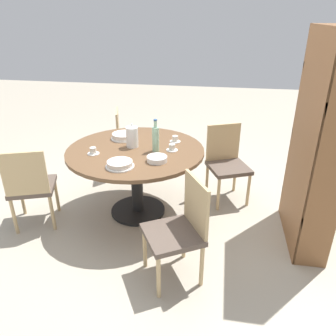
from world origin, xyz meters
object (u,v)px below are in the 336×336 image
object	(u,v)px
chair_a	(129,140)
cup_b	(175,139)
chair_c	(180,228)
water_bottle	(156,138)
cake_main	(124,136)
chair_b	(31,185)
cup_c	(93,151)
coffee_pot	(132,136)
chair_d	(227,162)
bookshelf	(314,152)
cake_second	(120,164)
cup_a	(172,148)

from	to	relation	value
chair_a	cup_b	xyz separation A→B (m)	(0.72, 0.73, 0.31)
chair_c	water_bottle	world-z (taller)	water_bottle
water_bottle	cake_main	distance (m)	0.52
chair_b	water_bottle	world-z (taller)	water_bottle
water_bottle	cup_c	size ratio (longest dim) A/B	2.83
coffee_pot	chair_b	bearing A→B (deg)	-62.59
chair_a	water_bottle	world-z (taller)	water_bottle
coffee_pot	cup_b	bearing A→B (deg)	116.90
chair_d	water_bottle	distance (m)	0.97
bookshelf	cup_c	size ratio (longest dim) A/B	16.60
chair_d	cake_main	bearing A→B (deg)	166.81
chair_b	chair_c	bearing A→B (deg)	143.42
coffee_pot	water_bottle	world-z (taller)	water_bottle
cake_main	chair_a	bearing A→B (deg)	-167.24
bookshelf	water_bottle	size ratio (longest dim) A/B	5.87
chair_d	coffee_pot	size ratio (longest dim) A/B	3.51
chair_b	cake_main	size ratio (longest dim) A/B	3.11
chair_c	water_bottle	distance (m)	1.02
cake_second	cup_b	size ratio (longest dim) A/B	2.24
chair_c	cake_second	bearing A→B (deg)	-155.75
cake_main	cup_b	size ratio (longest dim) A/B	2.41
chair_c	cup_c	distance (m)	1.21
chair_b	chair_d	bearing A→B (deg)	-174.74
chair_b	chair_c	xyz separation A→B (m)	(0.46, 1.54, 0.00)
chair_b	cup_c	bearing A→B (deg)	-179.53
chair_a	chair_d	xyz separation A→B (m)	(0.51, 1.30, 0.00)
chair_c	cup_a	bearing A→B (deg)	162.83
chair_a	cup_c	bearing A→B (deg)	162.81
chair_a	water_bottle	bearing A→B (deg)	-166.81
coffee_pot	cup_b	size ratio (longest dim) A/B	2.14
coffee_pot	cake_second	xyz separation A→B (m)	(0.50, 0.02, -0.09)
chair_a	cake_second	xyz separation A→B (m)	(1.43, 0.34, 0.31)
coffee_pot	bookshelf	bearing A→B (deg)	82.56
bookshelf	chair_b	bearing A→B (deg)	95.51
chair_c	cup_b	distance (m)	1.20
cake_second	cup_c	xyz separation A→B (m)	(-0.24, -0.35, 0.00)
chair_d	bookshelf	size ratio (longest dim) A/B	0.45
cake_second	cup_c	world-z (taller)	cup_c
cake_main	coffee_pot	bearing A→B (deg)	36.64
chair_a	cake_second	world-z (taller)	chair_a
cup_a	water_bottle	bearing A→B (deg)	-76.42
cup_c	chair_a	bearing A→B (deg)	179.68
cup_b	coffee_pot	bearing A→B (deg)	-63.10
chair_a	coffee_pot	size ratio (longest dim) A/B	3.51
bookshelf	coffee_pot	world-z (taller)	bookshelf
cup_b	chair_b	bearing A→B (deg)	-62.74
coffee_pot	cup_c	xyz separation A→B (m)	(0.25, -0.33, -0.09)
chair_c	bookshelf	distance (m)	1.37
chair_b	chair_c	distance (m)	1.61
water_bottle	cup_a	distance (m)	0.19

